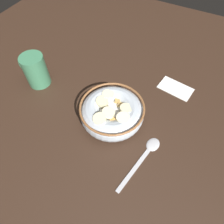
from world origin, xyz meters
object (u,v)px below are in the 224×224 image
(folded_napkin, at_px, (176,88))
(coffee_mug, at_px, (35,70))
(spoon, at_px, (147,152))
(cereal_bowl, at_px, (112,112))

(folded_napkin, bearing_deg, coffee_mug, 23.93)
(folded_napkin, bearing_deg, spoon, 90.49)
(coffee_mug, xyz_separation_m, folded_napkin, (-0.39, -0.17, -0.05))
(cereal_bowl, height_order, spoon, cereal_bowl)
(coffee_mug, bearing_deg, folded_napkin, -156.07)
(cereal_bowl, bearing_deg, folded_napkin, -122.92)
(cereal_bowl, xyz_separation_m, coffee_mug, (0.27, -0.02, 0.02))
(spoon, xyz_separation_m, folded_napkin, (0.00, -0.24, -0.00))
(coffee_mug, height_order, folded_napkin, coffee_mug)
(cereal_bowl, height_order, coffee_mug, coffee_mug)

